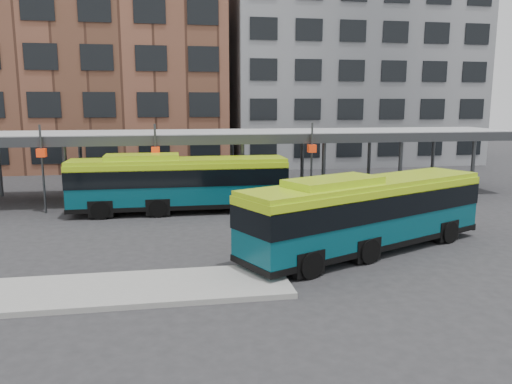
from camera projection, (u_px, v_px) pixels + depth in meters
name	position (u px, v px, depth m)	size (l,w,h in m)	color
ground	(231.00, 257.00, 19.37)	(120.00, 120.00, 0.00)	#28282B
boarding_island	(67.00, 293.00, 15.52)	(14.00, 3.00, 0.18)	gray
canopy	(204.00, 136.00, 31.17)	(40.00, 6.53, 4.80)	#999B9E
building_brick	(83.00, 48.00, 46.81)	(26.00, 14.00, 22.00)	brown
building_grey	(346.00, 63.00, 51.37)	(24.00, 14.00, 20.00)	slate
bus_front	(367.00, 212.00, 19.90)	(11.41, 7.02, 3.16)	#07434F
bus_rear	(179.00, 182.00, 27.24)	(11.70, 2.70, 3.22)	#07434F
bike_rack	(405.00, 187.00, 33.09)	(5.47, 1.47, 1.01)	slate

